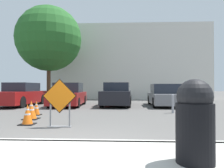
{
  "coord_description": "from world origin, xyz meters",
  "views": [
    {
      "loc": [
        1.08,
        -4.36,
        1.21
      ],
      "look_at": [
        0.44,
        9.01,
        1.39
      ],
      "focal_mm": 35.0,
      "sensor_mm": 36.0,
      "label": 1
    }
  ],
  "objects": [
    {
      "name": "traffic_cone_second",
      "position": [
        -2.33,
        3.66,
        0.34
      ],
      "size": [
        0.53,
        0.53,
        0.7
      ],
      "color": "black",
      "rests_on": "ground_plane"
    },
    {
      "name": "trash_bin",
      "position": [
        2.1,
        -1.23,
        0.74
      ],
      "size": [
        0.53,
        0.53,
        1.18
      ],
      "color": "black",
      "rests_on": "sidewalk_strip"
    },
    {
      "name": "parked_car_third",
      "position": [
        0.72,
        9.69,
        0.7
      ],
      "size": [
        1.97,
        4.42,
        1.49
      ],
      "rotation": [
        0.0,
        0.0,
        3.09
      ],
      "color": "black",
      "rests_on": "ground_plane"
    },
    {
      "name": "curb_lip",
      "position": [
        0.0,
        0.0,
        0.07
      ],
      "size": [
        22.1,
        0.2,
        0.14
      ],
      "color": "#ADAAA3",
      "rests_on": "ground_plane"
    },
    {
      "name": "ground_plane",
      "position": [
        0.0,
        10.0,
        0.0
      ],
      "size": [
        96.0,
        96.0,
        0.0
      ],
      "primitive_type": "plane",
      "color": "#565451"
    },
    {
      "name": "bollard_nearest",
      "position": [
        3.41,
        5.86,
        0.46
      ],
      "size": [
        0.12,
        0.12,
        0.87
      ],
      "color": "gray",
      "rests_on": "ground_plane"
    },
    {
      "name": "building_facade_backdrop",
      "position": [
        1.9,
        18.9,
        3.68
      ],
      "size": [
        15.46,
        5.0,
        7.35
      ],
      "color": "beige",
      "rests_on": "ground_plane"
    },
    {
      "name": "parked_car_second",
      "position": [
        -2.35,
        9.32,
        0.67
      ],
      "size": [
        1.95,
        4.22,
        1.47
      ],
      "rotation": [
        0.0,
        0.0,
        3.18
      ],
      "color": "maroon",
      "rests_on": "ground_plane"
    },
    {
      "name": "traffic_cone_third",
      "position": [
        -2.62,
        4.85,
        0.3
      ],
      "size": [
        0.38,
        0.38,
        0.61
      ],
      "color": "black",
      "rests_on": "ground_plane"
    },
    {
      "name": "road_closed_sign",
      "position": [
        -0.81,
        2.13,
        0.8
      ],
      "size": [
        1.03,
        0.2,
        1.45
      ],
      "color": "black",
      "rests_on": "ground_plane"
    },
    {
      "name": "sidewalk_strip",
      "position": [
        0.0,
        -1.09,
        0.07
      ],
      "size": [
        22.1,
        2.18,
        0.14
      ],
      "color": "#ADAAA3",
      "rests_on": "ground_plane"
    },
    {
      "name": "street_tree_behind_lot",
      "position": [
        -4.85,
        12.9,
        5.09
      ],
      "size": [
        5.23,
        5.23,
        7.72
      ],
      "color": "#513823",
      "rests_on": "ground_plane"
    },
    {
      "name": "traffic_cone_nearest",
      "position": [
        -1.96,
        2.5,
        0.32
      ],
      "size": [
        0.45,
        0.45,
        0.66
      ],
      "color": "black",
      "rests_on": "ground_plane"
    },
    {
      "name": "parked_car_nearest",
      "position": [
        -5.42,
        9.36,
        0.69
      ],
      "size": [
        1.9,
        4.73,
        1.48
      ],
      "rotation": [
        0.0,
        0.0,
        3.11
      ],
      "color": "maroon",
      "rests_on": "ground_plane"
    },
    {
      "name": "bollard_second",
      "position": [
        4.93,
        5.86,
        0.54
      ],
      "size": [
        0.12,
        0.12,
        1.03
      ],
      "color": "gray",
      "rests_on": "ground_plane"
    },
    {
      "name": "parked_car_fourth",
      "position": [
        3.79,
        9.67,
        0.64
      ],
      "size": [
        1.96,
        4.33,
        1.4
      ],
      "rotation": [
        0.0,
        0.0,
        3.12
      ],
      "color": "slate",
      "rests_on": "ground_plane"
    }
  ]
}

